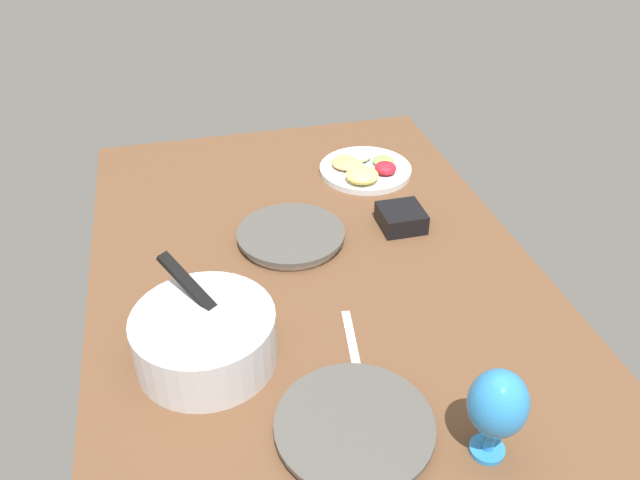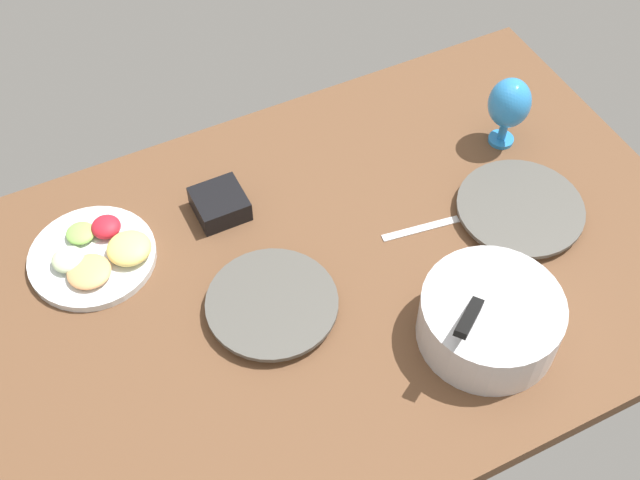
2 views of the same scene
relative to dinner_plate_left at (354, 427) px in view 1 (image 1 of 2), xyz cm
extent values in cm
cube|color=brown|center=(44.13, -4.35, -3.38)|extent=(160.00, 104.00, 4.00)
cylinder|color=silver|center=(0.00, 0.00, -0.55)|extent=(26.03, 26.03, 1.66)
cylinder|color=#4E4C47|center=(0.00, 0.00, 0.78)|extent=(28.30, 28.30, 1.00)
cylinder|color=silver|center=(59.90, -1.18, -0.48)|extent=(24.91, 24.91, 1.81)
cylinder|color=#4E4C47|center=(59.90, -1.18, 0.97)|extent=(27.07, 27.07, 1.09)
cylinder|color=silver|center=(24.17, 23.21, 4.19)|extent=(27.88, 27.88, 11.15)
cylinder|color=white|center=(24.17, 23.21, 7.54)|extent=(25.09, 25.09, 2.01)
cube|color=black|center=(29.05, 23.21, 11.10)|extent=(17.36, 14.47, 11.53)
cylinder|color=silver|center=(89.06, -29.79, -0.48)|extent=(27.14, 27.14, 1.80)
ellipsoid|color=beige|center=(93.85, -29.43, 1.94)|extent=(6.89, 6.89, 3.05)
ellipsoid|color=#F2A566|center=(90.86, -24.67, 1.62)|extent=(9.21, 9.21, 2.39)
ellipsoid|color=#F9E072|center=(81.53, -26.34, 2.27)|extent=(9.42, 9.42, 3.70)
ellipsoid|color=red|center=(84.13, -34.22, 2.13)|extent=(6.35, 6.35, 3.43)
ellipsoid|color=#8CC659|center=(89.51, -35.45, 1.52)|extent=(6.32, 6.32, 2.21)
cylinder|color=#2D86D4|center=(-9.21, -20.91, -0.88)|extent=(6.07, 6.07, 1.00)
cylinder|color=#2D86D4|center=(-9.21, -20.91, 2.11)|extent=(2.00, 2.00, 4.98)
ellipsoid|color=#2D86D4|center=(-9.21, -20.91, 10.86)|extent=(9.88, 9.88, 12.53)
cube|color=black|center=(59.48, -30.17, 1.20)|extent=(11.07, 11.07, 5.15)
cube|color=tan|center=(59.48, -30.17, 2.84)|extent=(9.07, 9.07, 1.65)
cube|color=silver|center=(21.90, -5.91, -1.08)|extent=(18.07, 4.30, 0.60)
camera|label=1|loc=(-67.54, 22.94, 90.48)|focal=35.41mm
camera|label=2|loc=(92.82, 87.32, 141.42)|focal=46.77mm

